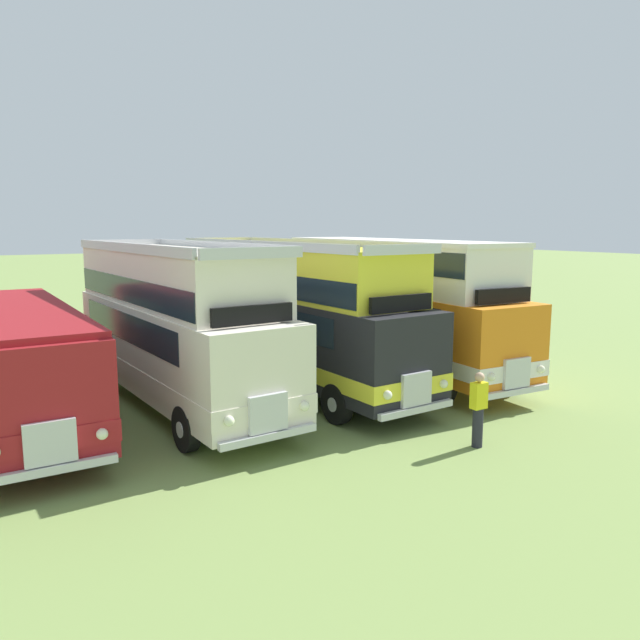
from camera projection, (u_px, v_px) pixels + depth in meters
name	position (u px, v px, depth m)	size (l,w,h in m)	color
ground_plane	(176.00, 404.00, 17.15)	(200.00, 200.00, 0.00)	#7A934C
bus_second_in_row	(17.00, 357.00, 15.04)	(2.65, 10.00, 2.99)	maroon
bus_third_in_row	(175.00, 322.00, 16.61)	(3.07, 10.11, 4.52)	silver
bus_fourth_in_row	(290.00, 309.00, 19.10)	(3.02, 11.56, 4.52)	black
bus_fifth_in_row	(392.00, 299.00, 20.96)	(3.16, 11.55, 4.49)	orange
marshal_person	(478.00, 409.00, 13.68)	(0.36, 0.24, 1.73)	#23232D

